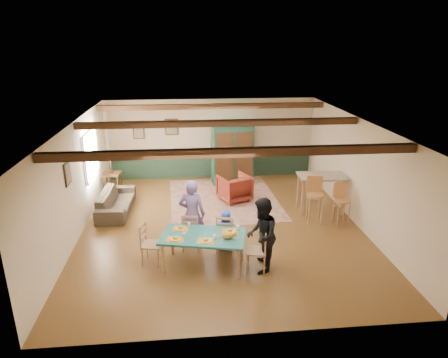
{
  "coord_description": "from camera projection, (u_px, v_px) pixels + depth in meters",
  "views": [
    {
      "loc": [
        -0.84,
        -9.25,
        4.55
      ],
      "look_at": [
        0.1,
        0.41,
        1.15
      ],
      "focal_mm": 32.0,
      "sensor_mm": 36.0,
      "label": 1
    }
  ],
  "objects": [
    {
      "name": "floor",
      "position": [
        222.0,
        226.0,
        10.27
      ],
      "size": [
        8.0,
        8.0,
        0.0
      ],
      "primitive_type": "plane",
      "color": "brown",
      "rests_on": "ground"
    },
    {
      "name": "wall_back",
      "position": [
        211.0,
        139.0,
        13.58
      ],
      "size": [
        7.0,
        0.02,
        2.7
      ],
      "primitive_type": "cube",
      "color": "beige",
      "rests_on": "floor"
    },
    {
      "name": "wall_left",
      "position": [
        75.0,
        182.0,
        9.5
      ],
      "size": [
        0.02,
        8.0,
        2.7
      ],
      "primitive_type": "cube",
      "color": "beige",
      "rests_on": "floor"
    },
    {
      "name": "wall_right",
      "position": [
        358.0,
        173.0,
        10.15
      ],
      "size": [
        0.02,
        8.0,
        2.7
      ],
      "primitive_type": "cube",
      "color": "beige",
      "rests_on": "floor"
    },
    {
      "name": "ceiling",
      "position": [
        221.0,
        123.0,
        9.38
      ],
      "size": [
        7.0,
        8.0,
        0.02
      ],
      "primitive_type": "cube",
      "color": "silver",
      "rests_on": "wall_back"
    },
    {
      "name": "wainscot_back",
      "position": [
        211.0,
        164.0,
        13.86
      ],
      "size": [
        6.95,
        0.03,
        0.9
      ],
      "primitive_type": "cube",
      "color": "#1B3123",
      "rests_on": "floor"
    },
    {
      "name": "ceiling_beam_front",
      "position": [
        233.0,
        152.0,
        7.25
      ],
      "size": [
        6.95,
        0.16,
        0.16
      ],
      "primitive_type": "cube",
      "color": "#311B0D",
      "rests_on": "ceiling"
    },
    {
      "name": "ceiling_beam_mid",
      "position": [
        220.0,
        123.0,
        9.78
      ],
      "size": [
        6.95,
        0.16,
        0.16
      ],
      "primitive_type": "cube",
      "color": "#311B0D",
      "rests_on": "ceiling"
    },
    {
      "name": "ceiling_beam_back",
      "position": [
        212.0,
        106.0,
        12.23
      ],
      "size": [
        6.95,
        0.16,
        0.16
      ],
      "primitive_type": "cube",
      "color": "#311B0D",
      "rests_on": "ceiling"
    },
    {
      "name": "window_left",
      "position": [
        91.0,
        154.0,
        11.04
      ],
      "size": [
        0.06,
        1.6,
        1.3
      ],
      "primitive_type": null,
      "color": "white",
      "rests_on": "wall_left"
    },
    {
      "name": "picture_left_wall",
      "position": [
        68.0,
        174.0,
        8.81
      ],
      "size": [
        0.04,
        0.42,
        0.52
      ],
      "primitive_type": null,
      "color": "#9A9270",
      "rests_on": "wall_left"
    },
    {
      "name": "picture_back_a",
      "position": [
        172.0,
        127.0,
        13.29
      ],
      "size": [
        0.45,
        0.04,
        0.55
      ],
      "primitive_type": null,
      "color": "#9A9270",
      "rests_on": "wall_back"
    },
    {
      "name": "picture_back_b",
      "position": [
        139.0,
        132.0,
        13.23
      ],
      "size": [
        0.38,
        0.04,
        0.48
      ],
      "primitive_type": null,
      "color": "#9A9270",
      "rests_on": "wall_back"
    },
    {
      "name": "dining_table",
      "position": [
        203.0,
        251.0,
        8.36
      ],
      "size": [
        1.9,
        1.31,
        0.72
      ],
      "primitive_type": null,
      "rotation": [
        0.0,
        0.0,
        -0.22
      ],
      "color": "#1D5E59",
      "rests_on": "floor"
    },
    {
      "name": "dining_chair_far_left",
      "position": [
        192.0,
        231.0,
        9.03
      ],
      "size": [
        0.49,
        0.5,
        0.91
      ],
      "primitive_type": null,
      "rotation": [
        0.0,
        0.0,
        2.92
      ],
      "color": "#A57552",
      "rests_on": "floor"
    },
    {
      "name": "dining_chair_far_right",
      "position": [
        226.0,
        233.0,
        8.94
      ],
      "size": [
        0.49,
        0.5,
        0.91
      ],
      "primitive_type": null,
      "rotation": [
        0.0,
        0.0,
        2.92
      ],
      "color": "#A57552",
      "rests_on": "floor"
    },
    {
      "name": "dining_chair_end_left",
      "position": [
        152.0,
        244.0,
        8.46
      ],
      "size": [
        0.5,
        0.49,
        0.91
      ],
      "primitive_type": null,
      "rotation": [
        0.0,
        0.0,
        1.35
      ],
      "color": "#A57552",
      "rests_on": "floor"
    },
    {
      "name": "dining_chair_end_right",
      "position": [
        256.0,
        250.0,
        8.21
      ],
      "size": [
        0.5,
        0.49,
        0.91
      ],
      "primitive_type": null,
      "rotation": [
        0.0,
        0.0,
        -1.79
      ],
      "color": "#A57552",
      "rests_on": "floor"
    },
    {
      "name": "person_man",
      "position": [
        192.0,
        214.0,
        8.97
      ],
      "size": [
        0.68,
        0.52,
        1.66
      ],
      "primitive_type": "imported",
      "rotation": [
        0.0,
        0.0,
        2.92
      ],
      "color": "slate",
      "rests_on": "floor"
    },
    {
      "name": "person_woman",
      "position": [
        262.0,
        235.0,
        8.08
      ],
      "size": [
        0.75,
        0.88,
        1.59
      ],
      "primitive_type": "imported",
      "rotation": [
        0.0,
        0.0,
        -1.79
      ],
      "color": "black",
      "rests_on": "floor"
    },
    {
      "name": "person_child",
      "position": [
        226.0,
        230.0,
        9.0
      ],
      "size": [
        0.53,
        0.4,
        0.97
      ],
      "primitive_type": "imported",
      "rotation": [
        0.0,
        0.0,
        2.92
      ],
      "color": "#2A45AA",
      "rests_on": "floor"
    },
    {
      "name": "cat",
      "position": [
        228.0,
        235.0,
        8.07
      ],
      "size": [
        0.37,
        0.21,
        0.17
      ],
      "primitive_type": null,
      "rotation": [
        0.0,
        0.0,
        -0.22
      ],
      "color": "orange",
      "rests_on": "dining_table"
    },
    {
      "name": "place_setting_near_left",
      "position": [
        175.0,
        237.0,
        8.06
      ],
      "size": [
        0.44,
        0.37,
        0.11
      ],
      "primitive_type": null,
      "rotation": [
        0.0,
        0.0,
        -0.22
      ],
      "color": "gold",
      "rests_on": "dining_table"
    },
    {
      "name": "place_setting_near_center",
      "position": [
        206.0,
        239.0,
        7.99
      ],
      "size": [
        0.44,
        0.37,
        0.11
      ],
      "primitive_type": null,
      "rotation": [
        0.0,
        0.0,
        -0.22
      ],
      "color": "gold",
      "rests_on": "dining_table"
    },
    {
      "name": "place_setting_far_left",
      "position": [
        181.0,
        226.0,
        8.51
      ],
      "size": [
        0.44,
        0.37,
        0.11
      ],
      "primitive_type": null,
      "rotation": [
        0.0,
        0.0,
        -0.22
      ],
      "color": "gold",
      "rests_on": "dining_table"
    },
    {
      "name": "place_setting_far_right",
      "position": [
        230.0,
        229.0,
        8.39
      ],
      "size": [
        0.44,
        0.37,
        0.11
      ],
      "primitive_type": null,
      "rotation": [
        0.0,
        0.0,
        -0.22
      ],
      "color": "gold",
      "rests_on": "dining_table"
    },
    {
      "name": "area_rug",
      "position": [
        223.0,
        199.0,
        12.04
      ],
      "size": [
        3.32,
        3.88,
        0.01
      ],
      "primitive_type": "cube",
      "rotation": [
        0.0,
        0.0,
        0.05
      ],
      "color": "#C3AE8D",
      "rests_on": "floor"
    },
    {
      "name": "armoire",
      "position": [
        233.0,
        153.0,
        13.04
      ],
      "size": [
        1.52,
        0.74,
        2.06
      ],
      "primitive_type": "cube",
      "rotation": [
        0.0,
        0.0,
        0.11
      ],
      "color": "#143427",
      "rests_on": "floor"
    },
    {
      "name": "armchair",
      "position": [
        234.0,
        188.0,
        11.83
      ],
      "size": [
        1.1,
        1.11,
        0.78
      ],
      "primitive_type": "imported",
      "rotation": [
        0.0,
        0.0,
        -2.74
      ],
      "color": "#4F140F",
      "rests_on": "floor"
    },
    {
      "name": "sofa",
      "position": [
        116.0,
        201.0,
        11.09
      ],
      "size": [
        0.86,
        2.04,
        0.59
      ],
      "primitive_type": "imported",
      "rotation": [
        0.0,
        0.0,
        1.53
      ],
      "color": "#352C21",
      "rests_on": "floor"
    },
    {
      "name": "end_table",
      "position": [
        112.0,
        183.0,
        12.38
      ],
      "size": [
        0.58,
        0.58,
        0.66
      ],
      "primitive_type": null,
      "rotation": [
        0.0,
        0.0,
        -0.08
      ],
      "color": "#311B0D",
      "rests_on": "floor"
    },
    {
      "name": "table_lamp",
      "position": [
        110.0,
        164.0,
        12.17
      ],
      "size": [
        0.35,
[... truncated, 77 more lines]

